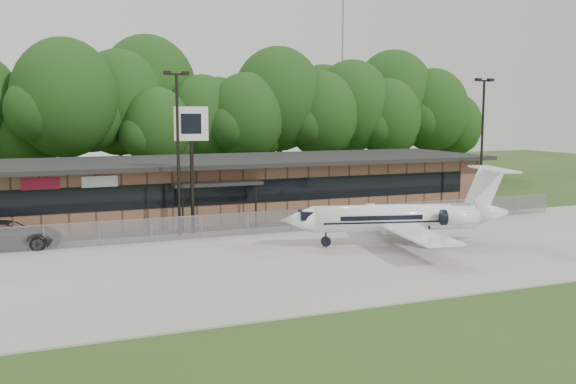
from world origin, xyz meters
name	(u,v)px	position (x,y,z in m)	size (l,w,h in m)	color
ground	(382,299)	(0.00, 0.00, 0.00)	(160.00, 160.00, 0.00)	#30491A
apron	(307,258)	(0.00, 8.00, 0.04)	(64.00, 18.00, 0.08)	#9E9B93
parking_lot	(241,223)	(0.00, 19.50, 0.03)	(50.00, 9.00, 0.06)	#383835
terminal	(223,186)	(0.00, 23.94, 2.18)	(41.00, 11.65, 4.30)	brown
fence	(263,223)	(0.00, 15.00, 0.78)	(46.00, 0.04, 1.52)	gray
treeline	(173,114)	(0.00, 42.00, 7.50)	(72.00, 12.00, 15.00)	#153D13
radio_mast	(342,72)	(22.00, 48.00, 12.50)	(0.20, 0.20, 25.00)	gray
light_pole_mid	(178,141)	(-5.00, 16.50, 5.98)	(1.55, 0.30, 10.23)	black
light_pole_right	(482,136)	(18.00, 16.50, 5.98)	(1.55, 0.30, 10.23)	black
business_jet	(403,218)	(6.39, 8.78, 1.65)	(13.61, 12.24, 4.61)	white
suv	(7,235)	(-14.92, 16.40, 0.82)	(2.73, 5.92, 1.64)	#2E2F31
pole_sign	(191,137)	(-4.08, 16.80, 6.20)	(2.13, 0.62, 8.10)	black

